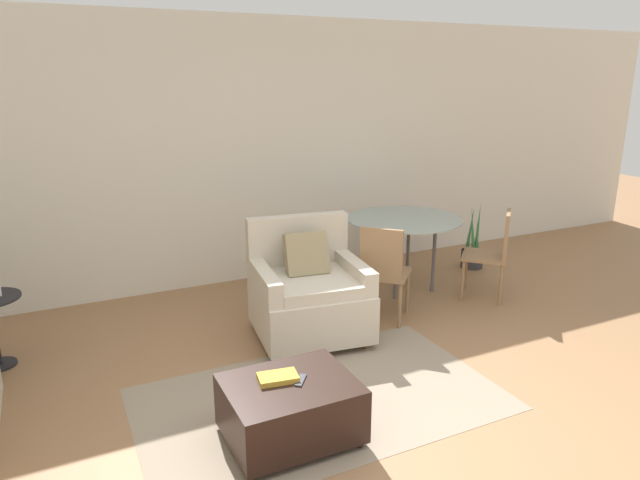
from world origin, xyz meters
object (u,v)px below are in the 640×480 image
tv_remote_primary (301,380)px  dining_chair_near_left (383,267)px  dining_table (404,225)px  dining_chair_near_right (494,249)px  armchair (309,294)px  potted_plant_small (472,252)px  book_stack (278,378)px  ottoman (290,408)px

tv_remote_primary → dining_chair_near_left: size_ratio=0.15×
dining_table → dining_chair_near_right: size_ratio=1.31×
dining_table → dining_chair_near_left: (-0.64, -0.64, -0.16)m
armchair → dining_chair_near_right: 2.01m
dining_table → potted_plant_small: potted_plant_small is taller
book_stack → dining_table: size_ratio=0.22×
dining_table → potted_plant_small: 1.24m
tv_remote_primary → potted_plant_small: potted_plant_small is taller
tv_remote_primary → dining_chair_near_left: bearing=42.6°
book_stack → potted_plant_small: size_ratio=0.34×
tv_remote_primary → armchair: bearing=63.2°
dining_chair_near_left → potted_plant_small: 1.98m
book_stack → armchair: bearing=57.6°
dining_chair_near_left → potted_plant_small: size_ratio=1.17×
dining_chair_near_left → dining_table: bearing=45.0°
armchair → potted_plant_small: size_ratio=1.30×
potted_plant_small → book_stack: bearing=-148.0°
dining_chair_near_left → potted_plant_small: bearing=25.6°
armchair → potted_plant_small: (2.48, 0.82, -0.20)m
ottoman → dining_table: dining_table is taller
potted_plant_small → dining_chair_near_right: bearing=-119.3°
armchair → dining_chair_near_right: armchair is taller
armchair → potted_plant_small: bearing=18.2°
ottoman → potted_plant_small: (3.19, 2.09, -0.03)m
ottoman → tv_remote_primary: bearing=-8.0°
tv_remote_primary → dining_chair_near_right: 2.94m
dining_table → potted_plant_small: (1.12, 0.20, -0.50)m
dining_chair_near_right → potted_plant_small: dining_chair_near_right is taller
book_stack → dining_table: 2.82m
ottoman → dining_chair_near_left: (1.43, 1.25, 0.31)m
armchair → dining_table: bearing=24.3°
ottoman → tv_remote_primary: (0.07, -0.01, 0.18)m
book_stack → potted_plant_small: 3.84m
armchair → ottoman: bearing=-119.3°
book_stack → tv_remote_primary: book_stack is taller
dining_table → potted_plant_small: size_ratio=1.53×
ottoman → dining_chair_near_right: dining_chair_near_right is taller
tv_remote_primary → dining_table: (2.01, 1.90, 0.29)m
tv_remote_primary → dining_table: 2.78m
book_stack → dining_chair_near_left: bearing=38.6°
book_stack → dining_table: dining_table is taller
book_stack → dining_chair_near_right: bearing=23.1°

